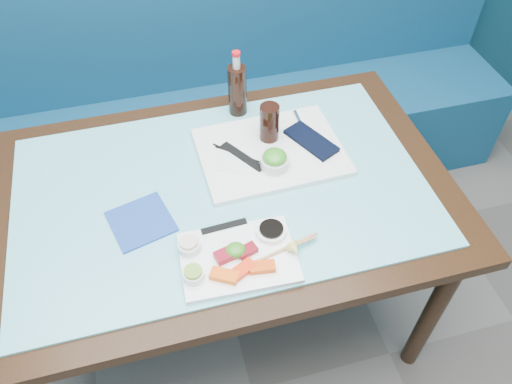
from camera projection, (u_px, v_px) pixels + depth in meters
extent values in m
cube|color=navy|center=(193.00, 148.00, 2.39)|extent=(3.00, 0.55, 0.45)
cube|color=navy|center=(174.00, 35.00, 2.18)|extent=(3.00, 0.12, 0.95)
cube|color=black|center=(222.00, 194.00, 1.52)|extent=(1.40, 0.90, 0.04)
cylinder|color=black|center=(432.00, 313.00, 1.67)|extent=(0.06, 0.06, 0.71)
cylinder|color=black|center=(50.00, 220.00, 1.93)|extent=(0.06, 0.06, 0.71)
cylinder|color=black|center=(349.00, 162.00, 2.14)|extent=(0.06, 0.06, 0.71)
cube|color=#66BFCC|center=(222.00, 189.00, 1.50)|extent=(1.22, 0.76, 0.01)
cube|color=white|center=(238.00, 258.00, 1.32)|extent=(0.31, 0.23, 0.02)
cube|color=#F85809|center=(224.00, 276.00, 1.27)|extent=(0.08, 0.07, 0.02)
cube|color=#FF2E0A|center=(243.00, 270.00, 1.28)|extent=(0.08, 0.06, 0.02)
cube|color=#E64709|center=(262.00, 267.00, 1.28)|extent=(0.07, 0.04, 0.02)
cube|color=maroon|center=(227.00, 255.00, 1.31)|extent=(0.07, 0.05, 0.02)
cube|color=maroon|center=(247.00, 251.00, 1.32)|extent=(0.06, 0.05, 0.02)
ellipsoid|color=#35831E|center=(235.00, 250.00, 1.31)|extent=(0.07, 0.06, 0.03)
cylinder|color=white|center=(194.00, 275.00, 1.26)|extent=(0.06, 0.06, 0.02)
cylinder|color=#75A836|center=(193.00, 271.00, 1.25)|extent=(0.05, 0.05, 0.01)
cylinder|color=silver|center=(189.00, 246.00, 1.32)|extent=(0.07, 0.07, 0.03)
cylinder|color=beige|center=(189.00, 242.00, 1.31)|extent=(0.06, 0.06, 0.01)
cylinder|color=white|center=(271.00, 231.00, 1.36)|extent=(0.09, 0.09, 0.02)
cylinder|color=black|center=(271.00, 229.00, 1.35)|extent=(0.07, 0.07, 0.01)
cone|color=#E6DF6D|center=(294.00, 249.00, 1.31)|extent=(0.04, 0.04, 0.04)
cube|color=black|center=(224.00, 226.00, 1.38)|extent=(0.13, 0.03, 0.00)
cylinder|color=tan|center=(280.00, 251.00, 1.32)|extent=(0.23, 0.07, 0.01)
cylinder|color=tan|center=(283.00, 250.00, 1.32)|extent=(0.20, 0.04, 0.01)
cube|color=white|center=(271.00, 152.00, 1.59)|extent=(0.46, 0.35, 0.02)
cube|color=white|center=(271.00, 149.00, 1.58)|extent=(0.39, 0.34, 0.00)
cylinder|color=silver|center=(274.00, 162.00, 1.52)|extent=(0.11, 0.11, 0.04)
ellipsoid|color=#358C20|center=(275.00, 157.00, 1.50)|extent=(0.08, 0.08, 0.04)
cylinder|color=black|center=(269.00, 123.00, 1.57)|extent=(0.08, 0.08, 0.13)
cube|color=black|center=(311.00, 141.00, 1.60)|extent=(0.15, 0.20, 0.01)
cylinder|color=white|center=(299.00, 121.00, 1.67)|extent=(0.02, 0.10, 0.01)
cylinder|color=black|center=(241.00, 157.00, 1.56)|extent=(0.15, 0.16, 0.01)
cylinder|color=black|center=(244.00, 156.00, 1.56)|extent=(0.16, 0.14, 0.01)
cube|color=black|center=(242.00, 157.00, 1.56)|extent=(0.11, 0.16, 0.00)
cylinder|color=black|center=(237.00, 90.00, 1.67)|extent=(0.07, 0.07, 0.18)
cylinder|color=silver|center=(236.00, 62.00, 1.59)|extent=(0.03, 0.03, 0.05)
cylinder|color=red|center=(236.00, 54.00, 1.57)|extent=(0.03, 0.03, 0.01)
cube|color=navy|center=(141.00, 221.00, 1.41)|extent=(0.20, 0.20, 0.01)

